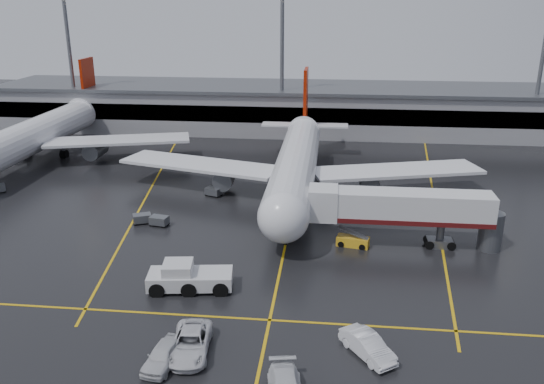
# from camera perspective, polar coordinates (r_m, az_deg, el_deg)

# --- Properties ---
(ground) EXTENTS (220.00, 220.00, 0.00)m
(ground) POSITION_cam_1_polar(r_m,az_deg,el_deg) (66.05, 1.92, -2.78)
(ground) COLOR black
(ground) RESTS_ON ground
(apron_line_centre) EXTENTS (0.25, 90.00, 0.02)m
(apron_line_centre) POSITION_cam_1_polar(r_m,az_deg,el_deg) (66.05, 1.92, -2.77)
(apron_line_centre) COLOR gold
(apron_line_centre) RESTS_ON ground
(apron_line_stop) EXTENTS (60.00, 0.25, 0.02)m
(apron_line_stop) POSITION_cam_1_polar(r_m,az_deg,el_deg) (46.43, -0.24, -12.86)
(apron_line_stop) COLOR gold
(apron_line_stop) RESTS_ON ground
(apron_line_left) EXTENTS (9.99, 69.35, 0.02)m
(apron_line_left) POSITION_cam_1_polar(r_m,az_deg,el_deg) (79.15, -12.10, 0.55)
(apron_line_left) COLOR gold
(apron_line_left) RESTS_ON ground
(apron_line_right) EXTENTS (7.57, 69.64, 0.02)m
(apron_line_right) POSITION_cam_1_polar(r_m,az_deg,el_deg) (76.48, 16.08, -0.44)
(apron_line_right) COLOR gold
(apron_line_right) RESTS_ON ground
(terminal) EXTENTS (122.00, 19.00, 8.60)m
(terminal) POSITION_cam_1_polar(r_m,az_deg,el_deg) (111.04, 3.88, 8.52)
(terminal) COLOR gray
(terminal) RESTS_ON ground
(light_mast_left) EXTENTS (3.00, 1.20, 25.45)m
(light_mast_left) POSITION_cam_1_polar(r_m,az_deg,el_deg) (114.85, -19.82, 12.94)
(light_mast_left) COLOR #595B60
(light_mast_left) RESTS_ON ground
(light_mast_mid) EXTENTS (3.00, 1.20, 25.45)m
(light_mast_mid) POSITION_cam_1_polar(r_m,az_deg,el_deg) (104.08, 1.02, 13.50)
(light_mast_mid) COLOR #595B60
(light_mast_mid) RESTS_ON ground
(light_mast_right) EXTENTS (3.00, 1.20, 25.45)m
(light_mast_right) POSITION_cam_1_polar(r_m,az_deg,el_deg) (109.56, 25.73, 11.95)
(light_mast_right) COLOR #595B60
(light_mast_right) RESTS_ON ground
(main_airliner) EXTENTS (48.80, 45.60, 14.10)m
(main_airliner) POSITION_cam_1_polar(r_m,az_deg,el_deg) (73.85, 2.53, 3.05)
(main_airliner) COLOR silver
(main_airliner) RESTS_ON ground
(second_airliner) EXTENTS (48.80, 45.60, 14.10)m
(second_airliner) POSITION_cam_1_polar(r_m,az_deg,el_deg) (97.15, -22.61, 5.50)
(second_airliner) COLOR silver
(second_airliner) RESTS_ON ground
(jet_bridge) EXTENTS (19.90, 3.40, 6.05)m
(jet_bridge) POSITION_cam_1_polar(r_m,az_deg,el_deg) (59.35, 13.01, -1.79)
(jet_bridge) COLOR silver
(jet_bridge) RESTS_ON ground
(pushback_tractor) EXTENTS (7.75, 4.06, 2.65)m
(pushback_tractor) POSITION_cam_1_polar(r_m,az_deg,el_deg) (51.00, -8.53, -8.62)
(pushback_tractor) COLOR silver
(pushback_tractor) RESTS_ON ground
(belt_loader) EXTENTS (3.54, 2.15, 2.10)m
(belt_loader) POSITION_cam_1_polar(r_m,az_deg,el_deg) (59.54, 8.20, -4.96)
(belt_loader) COLOR gold
(belt_loader) RESTS_ON ground
(service_van_a) EXTENTS (3.23, 6.09, 1.63)m
(service_van_a) POSITION_cam_1_polar(r_m,az_deg,el_deg) (42.73, -8.27, -14.93)
(service_van_a) COLOR silver
(service_van_a) RESTS_ON ground
(service_van_c) EXTENTS (4.26, 5.01, 1.62)m
(service_van_c) POSITION_cam_1_polar(r_m,az_deg,el_deg) (42.63, 9.68, -15.11)
(service_van_c) COLOR silver
(service_van_c) RESTS_ON ground
(service_van_d) EXTENTS (2.50, 4.79, 1.56)m
(service_van_d) POSITION_cam_1_polar(r_m,az_deg,el_deg) (41.91, -10.98, -15.92)
(service_van_d) COLOR silver
(service_van_d) RESTS_ON ground
(baggage_cart_a) EXTENTS (2.22, 1.67, 1.12)m
(baggage_cart_a) POSITION_cam_1_polar(r_m,az_deg,el_deg) (65.28, -11.38, -2.84)
(baggage_cart_a) COLOR #595B60
(baggage_cart_a) RESTS_ON ground
(baggage_cart_b) EXTENTS (2.35, 1.98, 1.12)m
(baggage_cart_b) POSITION_cam_1_polar(r_m,az_deg,el_deg) (66.35, -13.05, -2.60)
(baggage_cart_b) COLOR #595B60
(baggage_cart_b) RESTS_ON ground
(baggage_cart_c) EXTENTS (2.35, 1.97, 1.12)m
(baggage_cart_c) POSITION_cam_1_polar(r_m,az_deg,el_deg) (73.95, -5.95, 0.07)
(baggage_cart_c) COLOR #595B60
(baggage_cart_c) RESTS_ON ground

